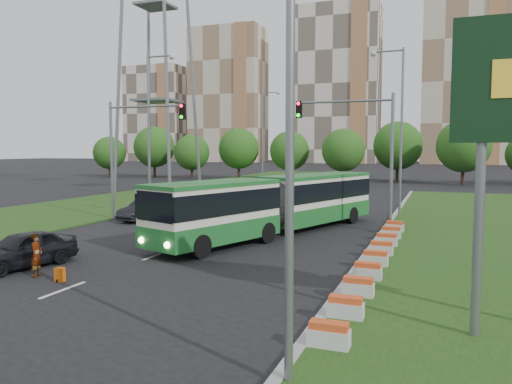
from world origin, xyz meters
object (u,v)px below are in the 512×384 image
at_px(traffic_mast_median, 363,140).
at_px(pedestrian, 37,255).
at_px(car_left_near, 23,249).
at_px(shopping_trolley, 60,275).
at_px(articulated_bus, 272,204).
at_px(car_left_far, 145,210).
at_px(traffic_mast_left, 131,141).

relative_size(traffic_mast_median, pedestrian, 4.82).
xyz_separation_m(car_left_near, shopping_trolley, (2.97, -1.23, -0.50)).
distance_m(traffic_mast_median, articulated_bus, 6.52).
distance_m(car_left_far, pedestrian, 15.11).
height_order(car_left_far, shopping_trolley, car_left_far).
xyz_separation_m(articulated_bus, shopping_trolley, (-4.02, -12.36, -1.48)).
bearing_deg(car_left_far, traffic_mast_left, -136.39).
bearing_deg(articulated_bus, traffic_mast_left, -170.24).
relative_size(articulated_bus, car_left_near, 3.89).
xyz_separation_m(car_left_far, pedestrian, (4.54, -14.41, 0.12)).
relative_size(articulated_bus, pedestrian, 10.37).
bearing_deg(pedestrian, traffic_mast_median, -53.42).
xyz_separation_m(car_left_near, pedestrian, (1.66, -0.97, 0.08)).
relative_size(traffic_mast_left, shopping_trolley, 15.39).
relative_size(car_left_far, pedestrian, 2.59).
distance_m(car_left_far, shopping_trolley, 15.80).
bearing_deg(articulated_bus, car_left_far, -173.64).
distance_m(articulated_bus, pedestrian, 13.25).
bearing_deg(traffic_mast_left, pedestrian, -69.51).
relative_size(traffic_mast_left, articulated_bus, 0.47).
height_order(traffic_mast_left, car_left_far, traffic_mast_left).
relative_size(articulated_bus, car_left_far, 4.00).
bearing_deg(shopping_trolley, car_left_near, 159.47).
xyz_separation_m(car_left_far, shopping_trolley, (5.85, -14.67, -0.45)).
distance_m(traffic_mast_median, pedestrian, 18.49).
xyz_separation_m(traffic_mast_median, car_left_far, (-14.50, -0.50, -4.64)).
relative_size(pedestrian, shopping_trolley, 3.19).
distance_m(articulated_bus, shopping_trolley, 13.08).
bearing_deg(traffic_mast_left, shopping_trolley, -65.34).
relative_size(traffic_mast_left, car_left_near, 1.81).
xyz_separation_m(articulated_bus, car_left_near, (-6.99, -11.13, -0.98)).
bearing_deg(articulated_bus, shopping_trolley, -88.45).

